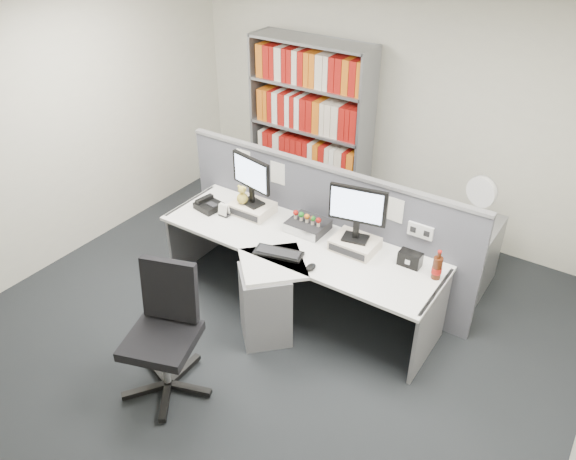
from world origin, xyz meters
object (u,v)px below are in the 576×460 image
Objects in this scene: desk at (285,277)px; filing_cabinet at (469,255)px; desk_fan at (481,195)px; shelving_unit at (310,131)px; monitor_left at (251,176)px; office_chair at (165,328)px; desktop_pc at (308,226)px; keyboard at (279,253)px; speaker at (410,259)px; desk_calendar at (224,211)px; mouse at (311,267)px; monitor_right at (358,209)px; cola_bottle at (437,268)px; desk_phone at (209,205)px.

desk is 1.85m from filing_cabinet.
shelving_unit is at bearing 167.92° from desk_fan.
desk is at bearing -130.62° from desk_fan.
office_chair is at bearing -78.43° from monitor_left.
desk is 0.52m from desktop_pc.
speaker reaches higher than keyboard.
desk_calendar reaches higher than keyboard.
mouse is 0.05× the size of shelving_unit.
shelving_unit is (-1.21, 1.93, 0.24)m from mouse.
desktop_pc is (-0.50, 0.03, -0.35)m from monitor_right.
cola_bottle is at bearing 27.14° from mouse.
desk_phone reaches higher than filing_cabinet.
desk_fan is (0.24, 0.97, 0.22)m from speaker.
desk_fan reaches higher than desk_calendar.
monitor_right is 1.13× the size of keyboard.
keyboard is (-0.50, -0.43, -0.38)m from monitor_right.
desk is 1.10m from speaker.
speaker is 0.27× the size of filing_cabinet.
office_chair is (-1.51, -2.54, 0.22)m from filing_cabinet.
keyboard is 1.31m from cola_bottle.
shelving_unit is (-0.87, 1.90, 0.24)m from keyboard.
desk is at bearing 61.16° from keyboard.
desk_phone is 1.40× the size of speaker.
mouse reaches higher than keyboard.
shelving_unit is (-0.87, 1.43, 0.21)m from desktop_pc.
desk_phone is at bearing -175.61° from cola_bottle.
monitor_left is at bearing 148.56° from desk.
desktop_pc reaches higher than filing_cabinet.
keyboard is (0.60, -0.43, -0.37)m from monitor_left.
desktop_pc is 0.60m from mouse.
desk_phone is (-1.34, 0.29, 0.02)m from mouse.
filing_cabinet is at bearing 38.76° from desktop_pc.
desk_fan is (1.83, 1.02, -0.10)m from monitor_left.
desk_fan is at bearing 90.38° from cola_bottle.
desk_phone is at bearing -173.39° from monitor_right.
mouse is (0.94, -0.46, -0.37)m from monitor_left.
filing_cabinet is at bearing 59.23° from office_chair.
desk reaches higher than filing_cabinet.
keyboard is at bearing -118.84° from desk.
desk_fan is at bearing 49.38° from desk.
mouse is at bearing -142.34° from speaker.
mouse is at bearing -12.08° from desk_phone.
mouse is 1.16m from desk_calendar.
office_chair is at bearing -100.48° from desktop_pc.
monitor_right reaches higher than office_chair.
desk is 5.86× the size of keyboard.
filing_cabinet is at bearing 90.00° from desk_fan.
mouse reaches higher than desk.
desk_phone is at bearing -151.87° from filing_cabinet.
speaker reaches higher than desk_phone.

